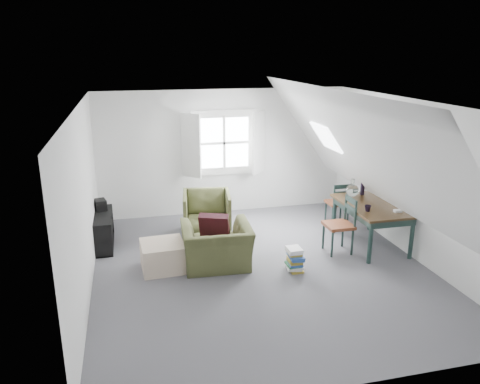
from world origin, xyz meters
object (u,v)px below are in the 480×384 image
object	(u,v)px
armchair_far	(207,233)
dining_chair_near	(341,224)
ottoman	(163,256)
media_shelf	(102,232)
armchair_near	(217,266)
dining_chair_far	(338,202)
magazine_stack	(295,259)
dining_table	(372,210)

from	to	relation	value
armchair_far	dining_chair_near	xyz separation A→B (m)	(2.00, -1.32, 0.49)
ottoman	media_shelf	size ratio (longest dim) A/B	0.58
armchair_near	dining_chair_far	world-z (taller)	dining_chair_far
dining_chair_far	armchair_far	bearing A→B (deg)	-11.43
ottoman	media_shelf	bearing A→B (deg)	129.86
armchair_near	dining_chair_far	bearing A→B (deg)	-150.89
dining_chair_near	magazine_stack	world-z (taller)	dining_chair_near
dining_chair_far	dining_chair_near	size ratio (longest dim) A/B	0.89
dining_table	armchair_far	bearing A→B (deg)	157.26
dining_chair_far	media_shelf	size ratio (longest dim) A/B	0.76
dining_table	magazine_stack	world-z (taller)	dining_table
dining_chair_far	magazine_stack	world-z (taller)	dining_chair_far
dining_chair_near	magazine_stack	bearing A→B (deg)	-60.27
ottoman	magazine_stack	distance (m)	2.01
ottoman	dining_chair_far	world-z (taller)	dining_chair_far
dining_chair_far	dining_chair_near	bearing A→B (deg)	57.72
ottoman	media_shelf	world-z (taller)	media_shelf
ottoman	dining_chair_near	bearing A→B (deg)	-0.88
armchair_far	ottoman	world-z (taller)	ottoman
armchair_far	dining_table	distance (m)	2.95
ottoman	dining_table	bearing A→B (deg)	1.36
armchair_near	dining_chair_far	size ratio (longest dim) A/B	1.26
armchair_near	dining_table	distance (m)	2.79
armchair_far	media_shelf	size ratio (longest dim) A/B	0.79
dining_table	dining_chair_near	size ratio (longest dim) A/B	1.58
armchair_far	dining_chair_near	world-z (taller)	dining_chair_near
dining_table	dining_chair_near	xyz separation A→B (m)	(-0.62, -0.13, -0.15)
armchair_far	media_shelf	world-z (taller)	media_shelf
ottoman	dining_table	size ratio (longest dim) A/B	0.43
armchair_far	media_shelf	xyz separation A→B (m)	(-1.84, -0.16, 0.25)
magazine_stack	dining_chair_far	bearing A→B (deg)	48.84
armchair_near	armchair_far	distance (m)	1.40
armchair_far	dining_table	xyz separation A→B (m)	(2.62, -1.19, 0.64)
armchair_near	ottoman	world-z (taller)	ottoman
armchair_far	dining_chair_far	world-z (taller)	dining_chair_far
armchair_near	armchair_far	size ratio (longest dim) A/B	1.21
dining_table	dining_chair_far	size ratio (longest dim) A/B	1.78
armchair_near	dining_chair_far	distance (m)	2.94
ottoman	media_shelf	distance (m)	1.46
dining_chair_far	magazine_stack	size ratio (longest dim) A/B	2.27
dining_chair_near	armchair_far	bearing A→B (deg)	-120.96
dining_table	armchair_near	bearing A→B (deg)	-174.01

